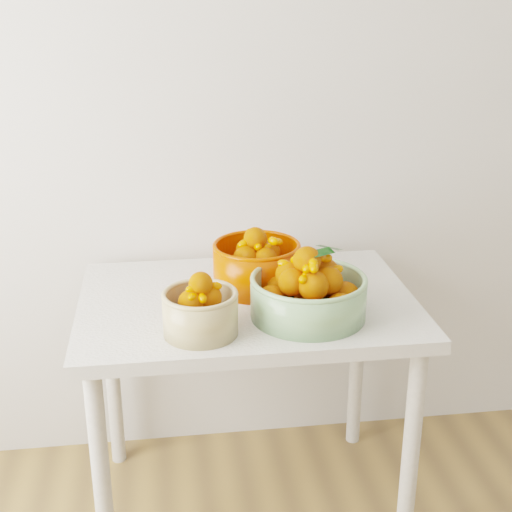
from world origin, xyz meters
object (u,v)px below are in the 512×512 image
object	(u,v)px
bowl_green	(309,292)
bowl_orange	(256,264)
table	(247,327)
bowl_cream	(200,311)

from	to	relation	value
bowl_green	bowl_orange	size ratio (longest dim) A/B	1.07
table	bowl_green	distance (m)	0.27
bowl_cream	bowl_green	world-z (taller)	bowl_green
table	bowl_orange	bearing A→B (deg)	63.35
bowl_cream	bowl_orange	size ratio (longest dim) A/B	0.69
bowl_green	bowl_orange	bearing A→B (deg)	117.52
table	bowl_green	size ratio (longest dim) A/B	2.62
table	bowl_orange	xyz separation A→B (m)	(0.04, 0.08, 0.17)
table	bowl_green	world-z (taller)	bowl_green
bowl_orange	bowl_cream	bearing A→B (deg)	-123.48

